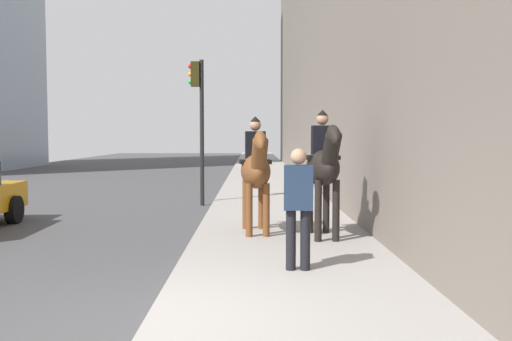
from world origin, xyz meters
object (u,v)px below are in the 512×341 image
Objects in this scene: mounted_horse_far at (323,166)px; traffic_light_near_curb at (199,109)px; mounted_horse_near at (256,169)px; pedestrian_greeting at (298,201)px.

mounted_horse_far is 6.54m from traffic_light_near_curb.
mounted_horse_near is at bearing -163.28° from traffic_light_near_curb.
mounted_horse_near is at bearing -114.81° from mounted_horse_far.
pedestrian_greeting is (-2.98, -0.57, -0.26)m from mounted_horse_near.
mounted_horse_far is at bearing -153.89° from traffic_light_near_curb.
pedestrian_greeting is (-2.49, 0.67, -0.35)m from mounted_horse_far.
traffic_light_near_curb is (8.25, 2.15, 1.67)m from pedestrian_greeting.
pedestrian_greeting is 8.68m from traffic_light_near_curb.
pedestrian_greeting is at bearing -18.48° from mounted_horse_far.
traffic_light_near_curb is at bearing -168.01° from mounted_horse_near.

